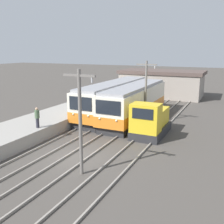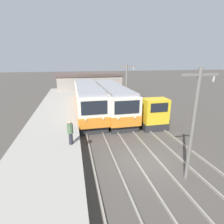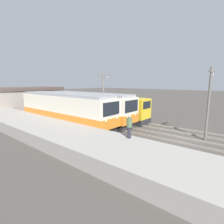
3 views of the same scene
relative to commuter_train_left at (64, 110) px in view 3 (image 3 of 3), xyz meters
name	(u,v)px [view 3 (image 3 of 3)]	position (x,y,z in m)	size (l,w,h in m)	color
ground_plane	(175,140)	(2.60, -11.95, -1.70)	(200.00, 200.00, 0.00)	#47423D
platform_left	(137,159)	(-3.65, -11.95, -1.18)	(4.50, 54.00, 1.03)	gray
track_left	(163,148)	(0.00, -11.95, -1.63)	(1.54, 60.00, 0.14)	gray
track_center	(176,139)	(2.80, -11.95, -1.63)	(1.54, 60.00, 0.14)	gray
track_right	(187,131)	(5.80, -11.95, -1.63)	(1.54, 60.00, 0.14)	gray
commuter_train_left	(64,110)	(0.00, 0.00, 0.00)	(2.84, 14.17, 3.66)	#28282B
commuter_train_center	(88,108)	(2.80, -0.95, -0.02)	(2.84, 12.88, 3.61)	#28282B
shunting_locomotive	(131,113)	(5.80, -5.29, -0.49)	(2.40, 4.86, 3.00)	#28282B
catenary_mast_near	(209,101)	(4.31, -13.88, 1.67)	(2.00, 0.20, 6.12)	slate
catenary_mast_mid	(103,95)	(4.31, -2.17, 1.67)	(2.00, 0.20, 6.12)	slate
person_on_platform	(129,126)	(-2.01, -10.28, 0.23)	(0.38, 0.38, 1.66)	#282833
station_building	(23,99)	(1.60, 14.05, 0.33)	(12.60, 6.30, 4.03)	gray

